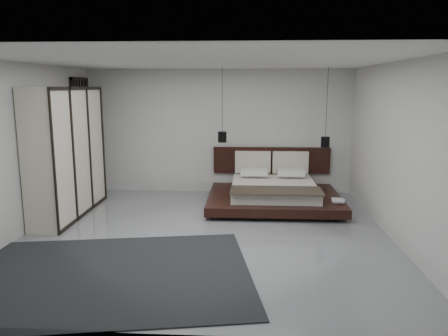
# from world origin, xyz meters

# --- Properties ---
(floor) EXTENTS (6.00, 6.00, 0.00)m
(floor) POSITION_xyz_m (0.00, 0.00, 0.00)
(floor) COLOR gray
(floor) RESTS_ON ground
(ceiling) EXTENTS (6.00, 6.00, 0.00)m
(ceiling) POSITION_xyz_m (0.00, 0.00, 2.80)
(ceiling) COLOR white
(ceiling) RESTS_ON wall_back
(wall_back) EXTENTS (6.00, 0.00, 6.00)m
(wall_back) POSITION_xyz_m (0.00, 3.00, 1.40)
(wall_back) COLOR silver
(wall_back) RESTS_ON floor
(wall_front) EXTENTS (6.00, 0.00, 6.00)m
(wall_front) POSITION_xyz_m (0.00, -3.00, 1.40)
(wall_front) COLOR silver
(wall_front) RESTS_ON floor
(wall_left) EXTENTS (0.00, 6.00, 6.00)m
(wall_left) POSITION_xyz_m (-3.00, 0.00, 1.40)
(wall_left) COLOR silver
(wall_left) RESTS_ON floor
(wall_right) EXTENTS (0.00, 6.00, 6.00)m
(wall_right) POSITION_xyz_m (3.00, 0.00, 1.40)
(wall_right) COLOR silver
(wall_right) RESTS_ON floor
(lattice_screen) EXTENTS (0.05, 0.90, 2.60)m
(lattice_screen) POSITION_xyz_m (-2.95, 2.45, 1.30)
(lattice_screen) COLOR black
(lattice_screen) RESTS_ON floor
(bed) EXTENTS (2.64, 2.34, 1.05)m
(bed) POSITION_xyz_m (1.22, 1.91, 0.28)
(bed) COLOR black
(bed) RESTS_ON floor
(book_lower) EXTENTS (0.29, 0.35, 0.03)m
(book_lower) POSITION_xyz_m (2.30, 1.28, 0.26)
(book_lower) COLOR #99724C
(book_lower) RESTS_ON bed
(book_upper) EXTENTS (0.26, 0.33, 0.02)m
(book_upper) POSITION_xyz_m (2.28, 1.25, 0.29)
(book_upper) COLOR #99724C
(book_upper) RESTS_ON book_lower
(pendant_left) EXTENTS (0.19, 0.19, 1.56)m
(pendant_left) POSITION_xyz_m (0.13, 2.32, 1.36)
(pendant_left) COLOR black
(pendant_left) RESTS_ON ceiling
(pendant_right) EXTENTS (0.18, 0.18, 1.65)m
(pendant_right) POSITION_xyz_m (2.30, 2.32, 1.27)
(pendant_right) COLOR black
(pendant_right) RESTS_ON ceiling
(wardrobe) EXTENTS (0.58, 2.46, 2.41)m
(wardrobe) POSITION_xyz_m (-2.70, 1.00, 1.20)
(wardrobe) COLOR beige
(wardrobe) RESTS_ON floor
(rug) EXTENTS (4.25, 3.35, 0.02)m
(rug) POSITION_xyz_m (-1.20, -1.70, 0.01)
(rug) COLOR black
(rug) RESTS_ON floor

